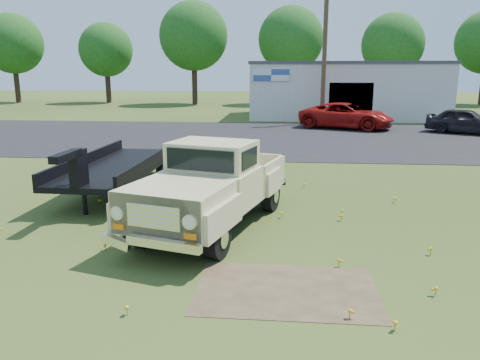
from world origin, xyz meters
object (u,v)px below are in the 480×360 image
(red_pickup, at_px, (346,116))
(flatbed_trailer, at_px, (119,162))
(dark_sedan, at_px, (465,121))
(vintage_pickup_truck, at_px, (213,185))

(red_pickup, bearing_deg, flatbed_trailer, 173.36)
(flatbed_trailer, height_order, dark_sedan, flatbed_trailer)
(vintage_pickup_truck, distance_m, red_pickup, 19.93)
(dark_sedan, bearing_deg, red_pickup, 103.69)
(vintage_pickup_truck, height_order, dark_sedan, vintage_pickup_truck)
(vintage_pickup_truck, bearing_deg, red_pickup, 90.16)
(vintage_pickup_truck, bearing_deg, dark_sedan, 71.64)
(vintage_pickup_truck, relative_size, flatbed_trailer, 0.87)
(flatbed_trailer, xyz_separation_m, red_pickup, (8.72, 16.15, -0.08))
(red_pickup, relative_size, dark_sedan, 1.34)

